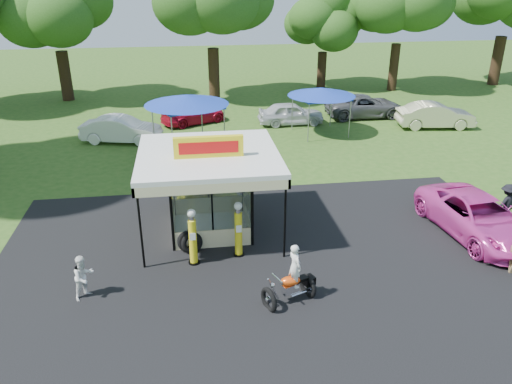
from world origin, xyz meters
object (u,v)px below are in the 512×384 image
(pink_sedan, at_px, (478,217))
(spectator_west, at_px, (84,277))
(tent_east, at_px, (322,92))
(gas_pump_right, at_px, (238,231))
(spectator_east_a, at_px, (506,203))
(bg_car_c, at_px, (291,113))
(kiosk_car, at_px, (208,197))
(motorcycle, at_px, (293,279))
(bg_car_a, at_px, (121,129))
(bg_car_b, at_px, (194,114))
(gas_station_kiosk, at_px, (210,190))
(bg_car_d, at_px, (365,106))
(bg_car_e, at_px, (435,115))
(tent_west, at_px, (187,100))
(gas_pump_left, at_px, (193,238))

(pink_sedan, distance_m, spectator_west, 15.02)
(pink_sedan, xyz_separation_m, tent_east, (-2.72, 14.19, 1.92))
(gas_pump_right, xyz_separation_m, spectator_east_a, (11.43, 1.15, -0.20))
(spectator_west, relative_size, spectator_east_a, 0.89)
(bg_car_c, xyz_separation_m, tent_east, (1.43, -2.38, 1.96))
(kiosk_car, bearing_deg, motorcycle, -162.72)
(spectator_east_a, distance_m, tent_east, 14.17)
(kiosk_car, height_order, bg_car_a, bg_car_a)
(bg_car_b, bearing_deg, bg_car_a, 101.36)
(gas_station_kiosk, relative_size, bg_car_d, 0.95)
(bg_car_a, distance_m, bg_car_e, 20.65)
(bg_car_b, bearing_deg, gas_pump_right, 156.92)
(bg_car_a, relative_size, bg_car_d, 0.85)
(kiosk_car, xyz_separation_m, bg_car_b, (-0.24, 13.66, 0.19))
(pink_sedan, xyz_separation_m, bg_car_e, (5.33, 14.41, 0.04))
(bg_car_a, xyz_separation_m, bg_car_c, (11.17, 2.35, -0.04))
(gas_pump_right, xyz_separation_m, bg_car_b, (-1.14, 18.04, -0.39))
(spectator_east_a, bearing_deg, bg_car_c, -82.89)
(gas_station_kiosk, distance_m, bg_car_c, 16.03)
(gas_station_kiosk, bearing_deg, tent_west, 93.94)
(gas_pump_right, relative_size, spectator_west, 1.45)
(bg_car_c, height_order, bg_car_e, bg_car_e)
(bg_car_b, distance_m, bg_car_c, 6.74)
(bg_car_c, relative_size, bg_car_d, 0.79)
(bg_car_c, distance_m, bg_car_d, 5.84)
(spectator_east_a, relative_size, tent_west, 0.36)
(spectator_east_a, distance_m, tent_west, 17.20)
(pink_sedan, distance_m, bg_car_a, 20.90)
(kiosk_car, distance_m, spectator_east_a, 12.74)
(kiosk_car, relative_size, bg_car_c, 0.63)
(bg_car_d, xyz_separation_m, tent_west, (-12.80, -5.81, 2.25))
(gas_pump_right, xyz_separation_m, tent_west, (-1.59, 12.19, 1.99))
(bg_car_a, relative_size, tent_west, 1.01)
(bg_car_d, xyz_separation_m, bg_car_e, (3.76, -3.32, 0.05))
(kiosk_car, bearing_deg, gas_pump_left, 170.63)
(tent_west, xyz_separation_m, tent_east, (8.51, 2.27, -0.32))
(motorcycle, xyz_separation_m, bg_car_d, (9.82, 21.00, -0.03))
(gas_pump_left, xyz_separation_m, bg_car_e, (16.65, 15.02, -0.22))
(bg_car_c, bearing_deg, gas_pump_right, 161.11)
(gas_station_kiosk, height_order, pink_sedan, gas_station_kiosk)
(bg_car_b, xyz_separation_m, tent_west, (-0.45, -5.85, 2.38))
(pink_sedan, distance_m, tent_east, 14.58)
(gas_pump_right, bearing_deg, gas_pump_left, -168.47)
(gas_pump_left, bearing_deg, spectator_west, -156.82)
(bg_car_e, bearing_deg, kiosk_car, 129.83)
(gas_station_kiosk, distance_m, pink_sedan, 10.76)
(gas_pump_left, bearing_deg, pink_sedan, 3.06)
(spectator_east_a, bearing_deg, gas_pump_right, -7.85)
(motorcycle, height_order, spectator_west, motorcycle)
(motorcycle, relative_size, kiosk_car, 0.75)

